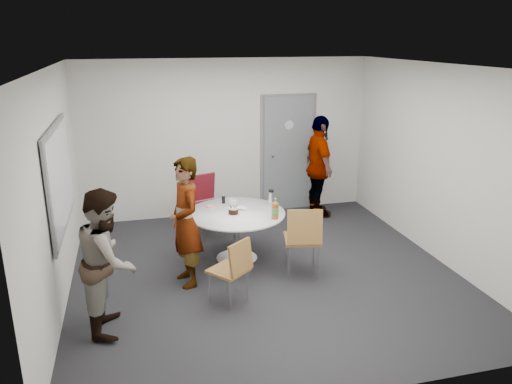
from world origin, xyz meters
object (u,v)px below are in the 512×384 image
object	(u,v)px
chair_near_right	(303,235)
chair_far	(206,198)
door	(288,153)
whiteboard	(60,178)
person_main	(185,222)
person_right	(319,167)
chair_near_left	(234,266)
person_left	(107,260)
table	(238,219)

from	to	relation	value
chair_near_right	chair_far	bearing A→B (deg)	130.82
door	whiteboard	distance (m)	4.25
whiteboard	person_main	world-z (taller)	whiteboard
person_main	chair_near_right	bearing A→B (deg)	69.38
door	person_right	size ratio (longest dim) A/B	1.20
door	person_main	xyz separation A→B (m)	(-2.13, -2.49, -0.20)
door	chair_far	distance (m)	1.91
chair_near_left	person_main	xyz separation A→B (m)	(-0.46, 0.69, 0.33)
person_left	person_right	distance (m)	4.42
person_right	chair_far	bearing A→B (deg)	101.26
chair_near_left	person_main	bearing A→B (deg)	85.22
table	person_main	size ratio (longest dim) A/B	0.82
door	chair_near_right	xyz separation A→B (m)	(-0.65, -2.71, -0.43)
door	chair_near_right	size ratio (longest dim) A/B	2.17
chair_near_left	person_right	size ratio (longest dim) A/B	0.46
chair_near_left	person_right	xyz separation A→B (m)	(2.07, 2.65, 0.39)
person_right	person_main	bearing A→B (deg)	129.45
chair_near_left	person_right	bearing A→B (deg)	13.27
door	person_left	xyz separation A→B (m)	(-3.05, -3.30, -0.24)
chair_near_left	chair_near_right	world-z (taller)	chair_near_right
whiteboard	person_right	world-z (taller)	whiteboard
person_main	person_right	bearing A→B (deg)	115.42
chair_near_right	person_main	distance (m)	1.51
table	chair_near_right	bearing A→B (deg)	-47.00
whiteboard	chair_near_right	xyz separation A→B (m)	(2.91, -0.43, -0.85)
whiteboard	chair_far	world-z (taller)	whiteboard
table	person_right	xyz separation A→B (m)	(1.74, 1.43, 0.28)
chair_near_left	chair_far	world-z (taller)	chair_far
chair_near_right	person_left	xyz separation A→B (m)	(-2.40, -0.59, 0.19)
person_right	person_left	bearing A→B (deg)	130.43
door	chair_near_left	xyz separation A→B (m)	(-1.67, -3.18, -0.53)
whiteboard	chair_near_left	world-z (taller)	whiteboard
whiteboard	table	xyz separation A→B (m)	(2.21, 0.32, -0.84)
person_left	chair_near_right	bearing A→B (deg)	-71.71
chair_far	person_right	distance (m)	2.08
door	table	world-z (taller)	door
chair_near_left	chair_near_right	size ratio (longest dim) A/B	0.84
table	chair_far	size ratio (longest dim) A/B	1.41
whiteboard	person_left	world-z (taller)	whiteboard
whiteboard	chair_far	xyz separation A→B (m)	(1.92, 1.41, -0.86)
chair_near_left	table	bearing A→B (deg)	36.45
door	person_left	distance (m)	4.50
table	person_right	bearing A→B (deg)	39.31
chair_near_right	person_right	distance (m)	2.43
table	door	bearing A→B (deg)	55.48
door	person_left	bearing A→B (deg)	-132.76
chair_near_right	chair_far	xyz separation A→B (m)	(-0.99, 1.83, -0.01)
chair_far	person_right	size ratio (longest dim) A/B	0.54
whiteboard	person_main	bearing A→B (deg)	-8.38
person_right	table	bearing A→B (deg)	130.98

